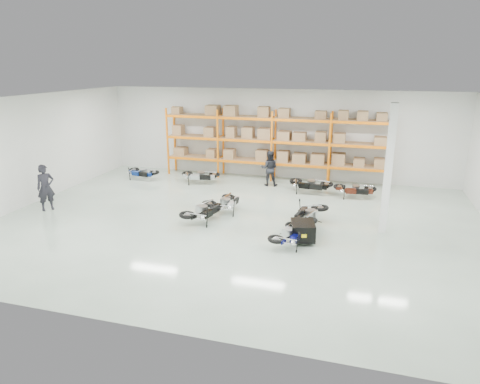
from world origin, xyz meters
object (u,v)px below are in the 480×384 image
(moto_back_b, at_px, (200,173))
(person_back, at_px, (269,168))
(moto_back_d, at_px, (355,187))
(person_left, at_px, (46,188))
(moto_touring_right, at_px, (309,211))
(moto_black_far_left, at_px, (203,208))
(moto_silver_left, at_px, (227,200))
(moto_blue_centre, at_px, (290,231))
(trailer, at_px, (303,231))
(moto_back_a, at_px, (141,170))
(moto_back_c, at_px, (310,182))

(moto_back_b, relative_size, person_back, 0.97)
(moto_back_d, xyz_separation_m, person_back, (-4.06, 0.88, 0.37))
(person_back, bearing_deg, person_left, 30.11)
(person_left, bearing_deg, moto_touring_right, -47.68)
(moto_black_far_left, relative_size, moto_back_d, 1.11)
(moto_silver_left, height_order, person_back, person_back)
(moto_silver_left, bearing_deg, moto_black_far_left, 70.39)
(moto_touring_right, bearing_deg, moto_black_far_left, -159.58)
(person_left, bearing_deg, moto_blue_centre, -58.69)
(moto_silver_left, height_order, trailer, moto_silver_left)
(moto_silver_left, height_order, moto_black_far_left, moto_black_far_left)
(trailer, bearing_deg, moto_back_d, 61.44)
(moto_black_far_left, xyz_separation_m, moto_touring_right, (3.85, 0.71, 0.02))
(moto_back_a, bearing_deg, trailer, -110.85)
(moto_blue_centre, bearing_deg, moto_black_far_left, -5.87)
(moto_silver_left, xyz_separation_m, person_back, (0.79, 4.25, 0.36))
(moto_back_c, bearing_deg, person_left, 125.10)
(moto_blue_centre, height_order, moto_silver_left, moto_silver_left)
(moto_touring_right, bearing_deg, moto_blue_centre, -90.08)
(moto_back_c, height_order, moto_back_d, moto_back_c)
(moto_blue_centre, bearing_deg, moto_back_a, -20.91)
(moto_blue_centre, relative_size, moto_back_d, 1.01)
(moto_blue_centre, bearing_deg, moto_back_b, -34.11)
(moto_silver_left, bearing_deg, moto_back_c, -125.79)
(moto_blue_centre, height_order, moto_touring_right, moto_touring_right)
(moto_black_far_left, bearing_deg, person_left, 17.55)
(moto_black_far_left, relative_size, moto_back_c, 1.01)
(moto_back_d, distance_m, person_back, 4.17)
(moto_touring_right, xyz_separation_m, person_back, (-2.53, 4.80, 0.30))
(trailer, relative_size, moto_back_c, 0.96)
(moto_silver_left, bearing_deg, moto_back_d, -142.18)
(moto_back_d, height_order, person_left, person_left)
(moto_back_a, relative_size, moto_back_b, 0.94)
(moto_silver_left, relative_size, moto_back_b, 0.97)
(moto_back_a, relative_size, person_left, 0.83)
(moto_blue_centre, relative_size, moto_back_c, 0.92)
(moto_touring_right, height_order, moto_back_a, moto_touring_right)
(moto_touring_right, xyz_separation_m, trailer, (0.00, -1.60, -0.16))
(moto_back_a, xyz_separation_m, moto_back_b, (3.13, 0.14, 0.03))
(trailer, bearing_deg, moto_black_far_left, 153.97)
(moto_back_a, height_order, moto_back_b, moto_back_b)
(moto_silver_left, relative_size, moto_black_far_left, 0.91)
(moto_silver_left, height_order, person_left, person_left)
(moto_back_c, bearing_deg, person_back, 77.91)
(moto_touring_right, bearing_deg, person_back, 127.74)
(moto_back_b, distance_m, person_left, 7.07)
(moto_black_far_left, height_order, trailer, moto_black_far_left)
(moto_back_b, bearing_deg, moto_back_d, -100.29)
(moto_back_b, bearing_deg, trailer, -142.40)
(trailer, distance_m, moto_back_b, 8.31)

